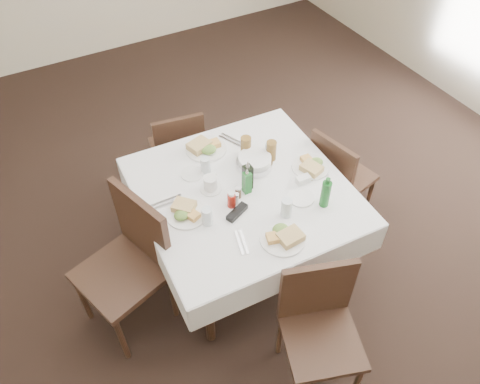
{
  "coord_description": "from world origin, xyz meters",
  "views": [
    {
      "loc": [
        -1.03,
        -1.83,
        2.91
      ],
      "look_at": [
        -0.06,
        -0.06,
        0.8
      ],
      "focal_mm": 35.0,
      "sensor_mm": 36.0,
      "label": 1
    }
  ],
  "objects_px": {
    "ketchup_bottle": "(232,200)",
    "coffee_mug": "(211,184)",
    "bread_basket": "(255,162)",
    "oil_cruet_dark": "(248,176)",
    "water_e": "(270,151)",
    "oil_cruet_green": "(247,182)",
    "water_n": "(206,165)",
    "water_s": "(287,208)",
    "green_bottle": "(326,193)",
    "chair_west": "(131,257)",
    "dining_table": "(243,198)",
    "water_w": "(207,216)",
    "chair_north": "(178,148)",
    "chair_south": "(319,321)",
    "chair_east": "(337,174)"
  },
  "relations": [
    {
      "from": "chair_east",
      "to": "oil_cruet_green",
      "type": "xyz_separation_m",
      "value": [
        -0.81,
        -0.06,
        0.37
      ]
    },
    {
      "from": "dining_table",
      "to": "oil_cruet_green",
      "type": "bearing_deg",
      "value": -70.12
    },
    {
      "from": "chair_west",
      "to": "oil_cruet_dark",
      "type": "xyz_separation_m",
      "value": [
        0.82,
        0.02,
        0.28
      ]
    },
    {
      "from": "water_e",
      "to": "water_w",
      "type": "height_order",
      "value": "water_w"
    },
    {
      "from": "bread_basket",
      "to": "ketchup_bottle",
      "type": "height_order",
      "value": "ketchup_bottle"
    },
    {
      "from": "water_n",
      "to": "water_s",
      "type": "bearing_deg",
      "value": -65.79
    },
    {
      "from": "chair_west",
      "to": "ketchup_bottle",
      "type": "distance_m",
      "value": 0.7
    },
    {
      "from": "dining_table",
      "to": "oil_cruet_green",
      "type": "xyz_separation_m",
      "value": [
        0.01,
        -0.03,
        0.17
      ]
    },
    {
      "from": "water_n",
      "to": "coffee_mug",
      "type": "distance_m",
      "value": 0.17
    },
    {
      "from": "chair_north",
      "to": "ketchup_bottle",
      "type": "distance_m",
      "value": 1.05
    },
    {
      "from": "water_w",
      "to": "water_e",
      "type": "bearing_deg",
      "value": 27.24
    },
    {
      "from": "water_e",
      "to": "water_s",
      "type": "bearing_deg",
      "value": -110.43
    },
    {
      "from": "bread_basket",
      "to": "green_bottle",
      "type": "height_order",
      "value": "green_bottle"
    },
    {
      "from": "chair_north",
      "to": "water_w",
      "type": "bearing_deg",
      "value": -102.84
    },
    {
      "from": "chair_west",
      "to": "water_e",
      "type": "distance_m",
      "value": 1.14
    },
    {
      "from": "oil_cruet_dark",
      "to": "chair_west",
      "type": "bearing_deg",
      "value": -178.8
    },
    {
      "from": "water_s",
      "to": "coffee_mug",
      "type": "xyz_separation_m",
      "value": [
        -0.3,
        0.41,
        -0.02
      ]
    },
    {
      "from": "bread_basket",
      "to": "chair_east",
      "type": "bearing_deg",
      "value": -10.52
    },
    {
      "from": "dining_table",
      "to": "water_e",
      "type": "relative_size",
      "value": 11.66
    },
    {
      "from": "chair_east",
      "to": "chair_west",
      "type": "xyz_separation_m",
      "value": [
        -1.61,
        -0.05,
        0.09
      ]
    },
    {
      "from": "chair_west",
      "to": "water_w",
      "type": "distance_m",
      "value": 0.54
    },
    {
      "from": "bread_basket",
      "to": "oil_cruet_dark",
      "type": "height_order",
      "value": "oil_cruet_dark"
    },
    {
      "from": "water_e",
      "to": "bread_basket",
      "type": "relative_size",
      "value": 0.48
    },
    {
      "from": "water_w",
      "to": "bread_basket",
      "type": "bearing_deg",
      "value": 30.76
    },
    {
      "from": "water_w",
      "to": "coffee_mug",
      "type": "height_order",
      "value": "water_w"
    },
    {
      "from": "water_w",
      "to": "oil_cruet_dark",
      "type": "xyz_separation_m",
      "value": [
        0.36,
        0.14,
        0.04
      ]
    },
    {
      "from": "oil_cruet_dark",
      "to": "bread_basket",
      "type": "bearing_deg",
      "value": 47.0
    },
    {
      "from": "water_w",
      "to": "coffee_mug",
      "type": "distance_m",
      "value": 0.28
    },
    {
      "from": "chair_west",
      "to": "oil_cruet_green",
      "type": "relative_size",
      "value": 4.98
    },
    {
      "from": "water_e",
      "to": "green_bottle",
      "type": "relative_size",
      "value": 0.52
    },
    {
      "from": "ketchup_bottle",
      "to": "green_bottle",
      "type": "bearing_deg",
      "value": -27.89
    },
    {
      "from": "coffee_mug",
      "to": "chair_north",
      "type": "bearing_deg",
      "value": 83.31
    },
    {
      "from": "water_e",
      "to": "oil_cruet_dark",
      "type": "height_order",
      "value": "oil_cruet_dark"
    },
    {
      "from": "water_w",
      "to": "dining_table",
      "type": "bearing_deg",
      "value": 23.71
    },
    {
      "from": "chair_south",
      "to": "water_e",
      "type": "distance_m",
      "value": 1.16
    },
    {
      "from": "chair_north",
      "to": "oil_cruet_dark",
      "type": "distance_m",
      "value": 0.98
    },
    {
      "from": "bread_basket",
      "to": "dining_table",
      "type": "bearing_deg",
      "value": -138.4
    },
    {
      "from": "chair_east",
      "to": "chair_south",
      "type": "bearing_deg",
      "value": -131.95
    },
    {
      "from": "water_s",
      "to": "ketchup_bottle",
      "type": "relative_size",
      "value": 1.09
    },
    {
      "from": "chair_east",
      "to": "oil_cruet_green",
      "type": "bearing_deg",
      "value": -175.72
    },
    {
      "from": "water_e",
      "to": "oil_cruet_green",
      "type": "bearing_deg",
      "value": -144.63
    },
    {
      "from": "ketchup_bottle",
      "to": "coffee_mug",
      "type": "distance_m",
      "value": 0.2
    },
    {
      "from": "water_s",
      "to": "green_bottle",
      "type": "distance_m",
      "value": 0.26
    },
    {
      "from": "dining_table",
      "to": "ketchup_bottle",
      "type": "height_order",
      "value": "ketchup_bottle"
    },
    {
      "from": "chair_south",
      "to": "chair_east",
      "type": "distance_m",
      "value": 1.25
    },
    {
      "from": "chair_south",
      "to": "water_n",
      "type": "xyz_separation_m",
      "value": [
        -0.13,
        1.16,
        0.31
      ]
    },
    {
      "from": "dining_table",
      "to": "green_bottle",
      "type": "distance_m",
      "value": 0.55
    },
    {
      "from": "green_bottle",
      "to": "chair_west",
      "type": "bearing_deg",
      "value": 163.61
    },
    {
      "from": "ketchup_bottle",
      "to": "green_bottle",
      "type": "xyz_separation_m",
      "value": [
        0.5,
        -0.27,
        0.05
      ]
    },
    {
      "from": "chair_north",
      "to": "coffee_mug",
      "type": "bearing_deg",
      "value": -96.69
    }
  ]
}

